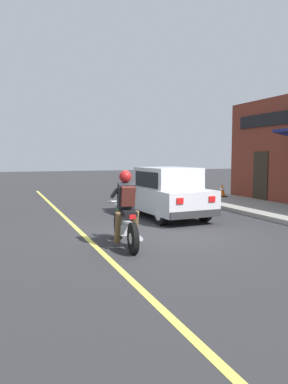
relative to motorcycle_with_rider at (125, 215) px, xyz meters
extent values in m
plane|color=#2B2B2D|center=(1.19, 0.83, -0.68)|extent=(80.00, 80.00, 0.00)
cube|color=gray|center=(6.22, 3.83, -0.61)|extent=(2.60, 22.00, 0.14)
cube|color=#D1C64C|center=(-0.61, 3.83, -0.67)|extent=(0.12, 19.80, 0.01)
cube|color=#2D2319|center=(7.50, 5.12, 0.37)|extent=(0.04, 0.90, 2.10)
cylinder|color=black|center=(0.07, 0.72, -0.37)|extent=(0.16, 0.63, 0.62)
cylinder|color=silver|center=(0.07, 0.72, -0.37)|extent=(0.14, 0.23, 0.22)
cylinder|color=black|center=(-0.07, -0.68, -0.37)|extent=(0.16, 0.63, 0.62)
cylinder|color=silver|center=(-0.07, -0.68, -0.37)|extent=(0.14, 0.23, 0.22)
cube|color=silver|center=(0.00, -0.03, -0.29)|extent=(0.32, 0.42, 0.24)
ellipsoid|color=#196B33|center=(0.02, 0.22, 0.12)|extent=(0.35, 0.55, 0.24)
cube|color=black|center=(-0.03, -0.26, 0.08)|extent=(0.31, 0.58, 0.10)
cylinder|color=silver|center=(0.06, 0.62, -0.05)|extent=(0.10, 0.33, 0.68)
cylinder|color=silver|center=(0.04, 0.50, 0.23)|extent=(0.56, 0.09, 0.04)
sphere|color=silver|center=(0.06, 0.67, 0.11)|extent=(0.16, 0.16, 0.16)
cylinder|color=silver|center=(0.12, -0.44, -0.39)|extent=(0.13, 0.56, 0.08)
cube|color=red|center=(-0.06, -0.63, 0.05)|extent=(0.13, 0.07, 0.08)
cylinder|color=brown|center=(-0.19, -0.08, -0.25)|extent=(0.17, 0.36, 0.71)
cylinder|color=brown|center=(0.17, -0.11, -0.25)|extent=(0.17, 0.36, 0.71)
cube|color=#232328|center=(-0.01, -0.08, 0.40)|extent=(0.37, 0.36, 0.57)
cylinder|color=#232328|center=(-0.19, 0.18, 0.44)|extent=(0.14, 0.53, 0.26)
cylinder|color=#232328|center=(0.21, 0.14, 0.44)|extent=(0.14, 0.53, 0.26)
sphere|color=#A51919|center=(0.00, -0.02, 0.81)|extent=(0.26, 0.26, 0.26)
cube|color=#4C1E19|center=(-0.02, -0.24, 0.42)|extent=(0.30, 0.26, 0.42)
cylinder|color=black|center=(1.51, 4.35, -0.38)|extent=(0.22, 0.61, 0.60)
cylinder|color=silver|center=(1.51, 4.35, -0.38)|extent=(0.22, 0.34, 0.33)
cylinder|color=black|center=(2.95, 4.45, -0.38)|extent=(0.22, 0.61, 0.60)
cylinder|color=silver|center=(2.95, 4.45, -0.38)|extent=(0.22, 0.34, 0.33)
cylinder|color=black|center=(1.68, 1.95, -0.38)|extent=(0.22, 0.61, 0.60)
cylinder|color=silver|center=(1.68, 1.95, -0.38)|extent=(0.22, 0.34, 0.33)
cylinder|color=black|center=(3.12, 2.06, -0.38)|extent=(0.22, 0.61, 0.60)
cylinder|color=silver|center=(3.12, 2.06, -0.38)|extent=(0.22, 0.34, 0.33)
cube|color=#B7BABF|center=(2.31, 3.20, -0.08)|extent=(1.90, 3.81, 0.70)
cube|color=#B7BABF|center=(2.33, 2.95, 0.56)|extent=(1.57, 2.00, 0.66)
cube|color=black|center=(2.27, 3.82, 0.51)|extent=(1.35, 0.44, 0.51)
cube|color=black|center=(1.61, 2.90, 0.54)|extent=(0.14, 1.52, 0.46)
cube|color=black|center=(3.05, 3.01, 0.54)|extent=(0.14, 1.52, 0.46)
cube|color=silver|center=(1.67, 5.02, 0.04)|extent=(0.24, 0.06, 0.14)
cube|color=red|center=(1.94, 1.31, 0.06)|extent=(0.20, 0.05, 0.16)
cube|color=silver|center=(2.69, 5.09, 0.04)|extent=(0.24, 0.06, 0.14)
cube|color=red|center=(2.95, 1.38, 0.06)|extent=(0.20, 0.05, 0.16)
cube|color=#28282B|center=(2.18, 5.03, -0.33)|extent=(1.61, 0.23, 0.20)
cube|color=#28282B|center=(2.44, 1.38, -0.33)|extent=(1.61, 0.23, 0.20)
cube|color=black|center=(6.59, 6.53, -0.52)|extent=(0.36, 0.36, 0.04)
cone|color=orange|center=(6.59, 6.53, -0.22)|extent=(0.28, 0.28, 0.56)
cylinder|color=white|center=(6.59, 6.53, -0.20)|extent=(0.20, 0.20, 0.08)
camera|label=1|loc=(-2.44, -7.46, 1.24)|focal=35.00mm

